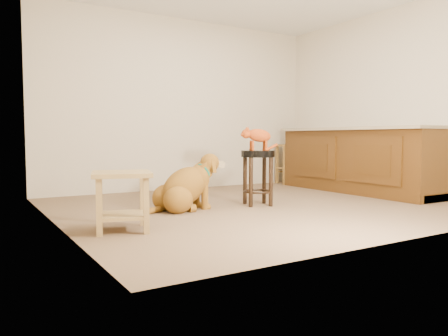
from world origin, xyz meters
TOP-DOWN VIEW (x-y plane):
  - floor at (0.00, 0.00)m, footprint 4.50×4.00m
  - room_shell at (0.00, 0.00)m, footprint 4.54×4.04m
  - cabinet_run at (1.94, 0.30)m, footprint 0.70×2.56m
  - padded_stool at (0.00, 0.03)m, footprint 0.42×0.42m
  - wood_stool at (1.84, 1.69)m, footprint 0.44×0.44m
  - side_table at (-1.81, -0.51)m, footprint 0.60×0.60m
  - golden_retriever at (-0.88, 0.15)m, footprint 1.04×0.54m
  - tabby_kitten at (-0.01, 0.04)m, footprint 0.49×0.23m

SIDE VIEW (x-z plane):
  - floor at x=0.00m, z-range -0.01..0.01m
  - golden_retriever at x=-0.88m, z-range -0.08..0.57m
  - side_table at x=-1.81m, z-range 0.08..0.58m
  - wood_stool at x=1.84m, z-range 0.01..0.69m
  - cabinet_run at x=1.94m, z-range -0.03..0.91m
  - padded_stool at x=0.00m, z-range 0.14..0.78m
  - tabby_kitten at x=-0.01m, z-range 0.66..0.96m
  - room_shell at x=0.00m, z-range 0.37..2.99m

